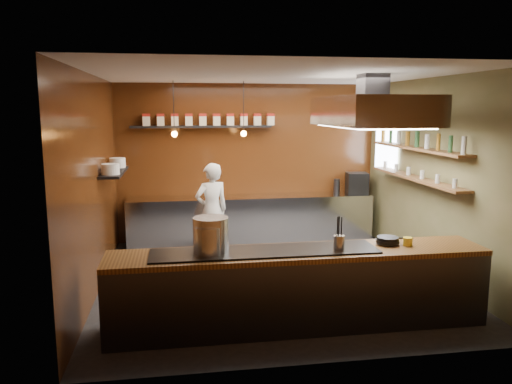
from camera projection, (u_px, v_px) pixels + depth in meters
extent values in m
plane|color=black|center=(273.00, 280.00, 7.45)|extent=(5.00, 5.00, 0.00)
plane|color=black|center=(249.00, 163.00, 9.64)|extent=(5.00, 0.00, 5.00)
plane|color=black|center=(94.00, 185.00, 6.82)|extent=(0.00, 5.00, 5.00)
plane|color=brown|center=(434.00, 177.00, 7.59)|extent=(0.00, 5.00, 5.00)
plane|color=silver|center=(274.00, 75.00, 6.96)|extent=(5.00, 5.00, 0.00)
plane|color=white|center=(386.00, 143.00, 9.17)|extent=(0.00, 1.00, 1.00)
cube|color=silver|center=(251.00, 219.00, 9.49)|extent=(4.60, 0.65, 0.90)
cube|color=#38383D|center=(299.00, 291.00, 5.82)|extent=(4.40, 0.70, 0.86)
cube|color=brown|center=(299.00, 253.00, 5.75)|extent=(4.40, 0.72, 0.06)
cube|color=black|center=(265.00, 251.00, 5.68)|extent=(2.60, 0.55, 0.02)
cube|color=black|center=(202.00, 127.00, 9.25)|extent=(2.60, 0.26, 0.04)
cube|color=black|center=(115.00, 172.00, 7.81)|extent=(0.30, 1.40, 0.04)
cube|color=brown|center=(417.00, 148.00, 7.79)|extent=(0.26, 2.80, 0.04)
cube|color=brown|center=(415.00, 178.00, 7.87)|extent=(0.26, 2.80, 0.04)
cube|color=#38383D|center=(373.00, 85.00, 6.79)|extent=(0.35, 0.35, 0.30)
cube|color=silver|center=(372.00, 111.00, 6.85)|extent=(1.20, 2.00, 0.40)
cube|color=white|center=(371.00, 126.00, 6.88)|extent=(1.00, 1.80, 0.02)
cylinder|color=black|center=(174.00, 108.00, 8.47)|extent=(0.01, 0.01, 0.90)
sphere|color=orange|center=(174.00, 134.00, 8.55)|extent=(0.10, 0.10, 0.10)
cylinder|color=black|center=(244.00, 108.00, 8.66)|extent=(0.01, 0.01, 0.90)
sphere|color=orange|center=(244.00, 134.00, 8.73)|extent=(0.10, 0.10, 0.10)
cube|color=beige|center=(146.00, 121.00, 9.08)|extent=(0.13, 0.13, 0.17)
cube|color=maroon|center=(146.00, 115.00, 9.06)|extent=(0.13, 0.13, 0.05)
cube|color=beige|center=(161.00, 121.00, 9.12)|extent=(0.13, 0.13, 0.17)
cube|color=maroon|center=(161.00, 115.00, 9.10)|extent=(0.13, 0.13, 0.05)
cube|color=beige|center=(175.00, 121.00, 9.16)|extent=(0.13, 0.13, 0.17)
cube|color=maroon|center=(175.00, 115.00, 9.14)|extent=(0.13, 0.13, 0.05)
cube|color=beige|center=(189.00, 121.00, 9.20)|extent=(0.13, 0.13, 0.17)
cube|color=maroon|center=(189.00, 115.00, 9.18)|extent=(0.13, 0.13, 0.05)
cube|color=beige|center=(203.00, 121.00, 9.24)|extent=(0.13, 0.13, 0.17)
cube|color=maroon|center=(203.00, 115.00, 9.22)|extent=(0.14, 0.13, 0.05)
cube|color=beige|center=(217.00, 121.00, 9.27)|extent=(0.13, 0.13, 0.17)
cube|color=maroon|center=(216.00, 115.00, 9.26)|extent=(0.14, 0.13, 0.05)
cube|color=beige|center=(230.00, 121.00, 9.31)|extent=(0.13, 0.13, 0.17)
cube|color=maroon|center=(230.00, 115.00, 9.30)|extent=(0.14, 0.13, 0.05)
cube|color=beige|center=(244.00, 121.00, 9.35)|extent=(0.13, 0.13, 0.17)
cube|color=maroon|center=(244.00, 115.00, 9.33)|extent=(0.14, 0.13, 0.05)
cube|color=beige|center=(257.00, 121.00, 9.39)|extent=(0.13, 0.13, 0.17)
cube|color=maroon|center=(257.00, 115.00, 9.37)|extent=(0.14, 0.13, 0.05)
cube|color=beige|center=(270.00, 121.00, 9.43)|extent=(0.13, 0.13, 0.17)
cube|color=maroon|center=(270.00, 115.00, 9.41)|extent=(0.14, 0.13, 0.05)
cylinder|color=white|center=(111.00, 169.00, 7.36)|extent=(0.26, 0.26, 0.16)
cylinder|color=white|center=(118.00, 163.00, 8.23)|extent=(0.26, 0.26, 0.16)
cylinder|color=silver|center=(464.00, 145.00, 6.50)|extent=(0.06, 0.06, 0.24)
cylinder|color=#2D5933|center=(451.00, 144.00, 6.82)|extent=(0.06, 0.06, 0.24)
cylinder|color=#8C601E|center=(438.00, 142.00, 7.13)|extent=(0.06, 0.06, 0.24)
cylinder|color=silver|center=(427.00, 141.00, 7.45)|extent=(0.06, 0.06, 0.24)
cylinder|color=#2D5933|center=(417.00, 139.00, 7.76)|extent=(0.06, 0.06, 0.24)
cylinder|color=#8C601E|center=(408.00, 138.00, 8.08)|extent=(0.06, 0.06, 0.24)
cylinder|color=silver|center=(399.00, 137.00, 8.40)|extent=(0.06, 0.06, 0.24)
cylinder|color=#2D5933|center=(391.00, 136.00, 8.71)|extent=(0.06, 0.06, 0.24)
cylinder|color=#8C601E|center=(383.00, 135.00, 9.03)|extent=(0.06, 0.06, 0.24)
cylinder|color=silver|center=(455.00, 183.00, 6.73)|extent=(0.07, 0.07, 0.13)
cylinder|color=silver|center=(438.00, 179.00, 7.18)|extent=(0.07, 0.07, 0.13)
cylinder|color=silver|center=(422.00, 175.00, 7.63)|extent=(0.07, 0.07, 0.13)
cylinder|color=silver|center=(409.00, 171.00, 8.08)|extent=(0.07, 0.07, 0.13)
cylinder|color=silver|center=(396.00, 168.00, 8.52)|extent=(0.07, 0.07, 0.13)
cylinder|color=silver|center=(385.00, 165.00, 8.97)|extent=(0.07, 0.07, 0.13)
cylinder|color=silver|center=(211.00, 234.00, 5.62)|extent=(0.42, 0.42, 0.39)
cylinder|color=silver|center=(208.00, 240.00, 5.55)|extent=(0.36, 0.36, 0.30)
cylinder|color=silver|center=(339.00, 242.00, 5.70)|extent=(0.15, 0.15, 0.16)
cylinder|color=black|center=(388.00, 241.00, 6.00)|extent=(0.28, 0.28, 0.03)
cylinder|color=black|center=(388.00, 238.00, 6.00)|extent=(0.26, 0.26, 0.03)
cylinder|color=black|center=(406.00, 238.00, 6.01)|extent=(0.18, 0.04, 0.02)
cylinder|color=yellow|center=(408.00, 242.00, 5.94)|extent=(0.13, 0.13, 0.10)
cube|color=black|center=(357.00, 183.00, 9.75)|extent=(0.45, 0.43, 0.40)
imported|color=white|center=(212.00, 210.00, 8.51)|extent=(0.69, 0.57, 1.63)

